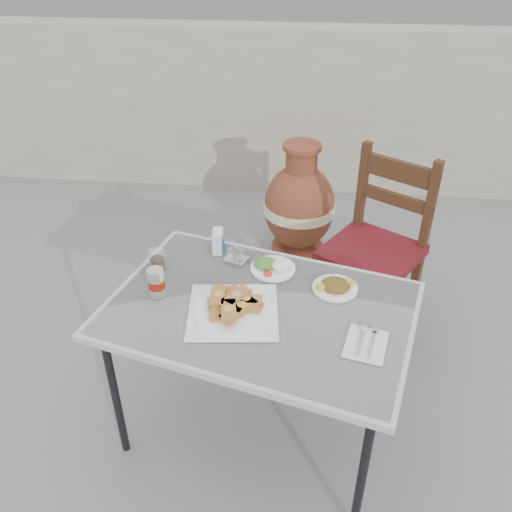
# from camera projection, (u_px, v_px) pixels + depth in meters

# --- Properties ---
(ground) EXTENTS (80.00, 80.00, 0.00)m
(ground) POSITION_uv_depth(u_px,v_px,m) (277.00, 440.00, 2.33)
(ground) COLOR slate
(ground) RESTS_ON ground
(cafe_table) EXTENTS (1.28, 1.03, 0.68)m
(cafe_table) POSITION_uv_depth(u_px,v_px,m) (260.00, 316.00, 2.04)
(cafe_table) COLOR black
(cafe_table) RESTS_ON ground
(pide_plate) EXTENTS (0.36, 0.36, 0.07)m
(pide_plate) POSITION_uv_depth(u_px,v_px,m) (233.00, 305.00, 1.97)
(pide_plate) COLOR silver
(pide_plate) RESTS_ON cafe_table
(salad_rice_plate) EXTENTS (0.18, 0.18, 0.05)m
(salad_rice_plate) POSITION_uv_depth(u_px,v_px,m) (272.00, 266.00, 2.20)
(salad_rice_plate) COLOR white
(salad_rice_plate) RESTS_ON cafe_table
(salad_chopped_plate) EXTENTS (0.18, 0.18, 0.04)m
(salad_chopped_plate) POSITION_uv_depth(u_px,v_px,m) (335.00, 286.00, 2.09)
(salad_chopped_plate) COLOR white
(salad_chopped_plate) RESTS_ON cafe_table
(soda_can) EXTENTS (0.06, 0.06, 0.12)m
(soda_can) POSITION_uv_depth(u_px,v_px,m) (157.00, 282.00, 2.04)
(soda_can) COLOR white
(soda_can) RESTS_ON cafe_table
(cola_glass) EXTENTS (0.06, 0.06, 0.09)m
(cola_glass) POSITION_uv_depth(u_px,v_px,m) (157.00, 262.00, 2.19)
(cola_glass) COLOR white
(cola_glass) RESTS_ON cafe_table
(napkin_holder) EXTENTS (0.05, 0.08, 0.10)m
(napkin_holder) POSITION_uv_depth(u_px,v_px,m) (218.00, 241.00, 2.30)
(napkin_holder) COLOR silver
(napkin_holder) RESTS_ON cafe_table
(condiment_caddy) EXTENTS (0.11, 0.10, 0.07)m
(condiment_caddy) POSITION_uv_depth(u_px,v_px,m) (236.00, 256.00, 2.25)
(condiment_caddy) COLOR silver
(condiment_caddy) RESTS_ON cafe_table
(cutlery_napkin) EXTENTS (0.17, 0.20, 0.01)m
(cutlery_napkin) POSITION_uv_depth(u_px,v_px,m) (366.00, 341.00, 1.85)
(cutlery_napkin) COLOR silver
(cutlery_napkin) RESTS_ON cafe_table
(chair) EXTENTS (0.58, 0.58, 0.96)m
(chair) POSITION_uv_depth(u_px,v_px,m) (376.00, 247.00, 2.70)
(chair) COLOR #321C0D
(chair) RESTS_ON ground
(terracotta_urn) EXTENTS (0.44, 0.44, 0.77)m
(terracotta_urn) POSITION_uv_depth(u_px,v_px,m) (299.00, 208.00, 3.32)
(terracotta_urn) COLOR brown
(terracotta_urn) RESTS_ON ground
(back_wall) EXTENTS (6.00, 0.25, 1.20)m
(back_wall) POSITION_uv_depth(u_px,v_px,m) (301.00, 111.00, 4.06)
(back_wall) COLOR #A19C86
(back_wall) RESTS_ON ground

